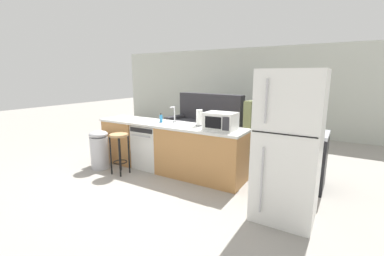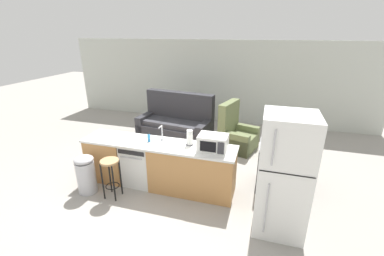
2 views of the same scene
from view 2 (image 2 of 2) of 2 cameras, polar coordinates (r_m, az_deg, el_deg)
The scene contains 15 objects.
ground_plane at distance 5.28m, azimuth -8.72°, elevation -12.06°, with size 24.00×24.00×0.00m, color gray.
wall_back at distance 8.49m, azimuth 4.88°, elevation 10.24°, with size 10.00×0.06×2.60m.
kitchen_counter at distance 4.98m, azimuth -6.46°, elevation -8.50°, with size 2.94×0.66×0.90m.
dishwasher at distance 5.17m, azimuth -11.51°, elevation -7.61°, with size 0.58×0.61×0.84m.
stove_range at distance 5.13m, azimuth 18.68°, elevation -8.24°, with size 0.76×0.68×0.90m.
refrigerator at distance 3.94m, azimuth 19.70°, elevation -9.84°, with size 0.72×0.73×1.83m.
microwave at distance 4.44m, azimuth 4.68°, elevation -3.28°, with size 0.50×0.37×0.28m.
sink_faucet at distance 4.86m, azimuth -6.72°, elevation -1.28°, with size 0.07×0.18×0.30m.
paper_towel_roll at distance 4.63m, azimuth -0.51°, elevation -2.16°, with size 0.14×0.14×0.28m.
soap_bottle at distance 4.86m, azimuth -9.54°, elevation -2.18°, with size 0.06×0.06×0.18m.
kettle at distance 4.80m, azimuth 21.44°, elevation -3.53°, with size 0.21×0.17×0.19m.
bar_stool at distance 4.80m, azimuth -17.64°, elevation -9.02°, with size 0.32×0.32×0.74m.
trash_bin at distance 5.18m, azimuth -22.52°, elevation -9.38°, with size 0.35×0.35×0.74m.
couch at distance 7.18m, azimuth -3.48°, elevation 0.80°, with size 2.10×1.16×1.27m.
armchair at distance 6.63m, azimuth 9.57°, elevation -1.62°, with size 1.00×1.03×1.20m.
Camera 2 is at (2.01, -3.97, 2.84)m, focal length 24.00 mm.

